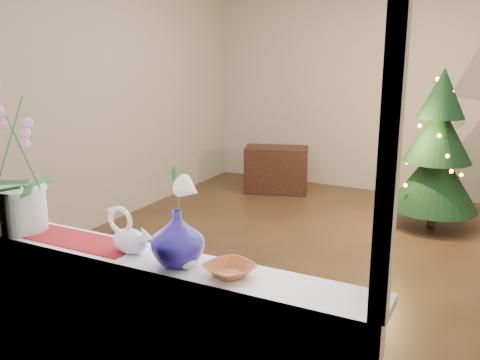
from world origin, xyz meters
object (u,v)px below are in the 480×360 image
at_px(blue_vase, 177,234).
at_px(side_table, 276,170).
at_px(paperweight, 187,261).
at_px(xmas_tree, 438,149).
at_px(orchid_pot, 17,158).
at_px(swan, 129,232).
at_px(amber_dish, 230,271).

bearing_deg(blue_vase, side_table, 108.26).
bearing_deg(paperweight, xmas_tree, 83.11).
distance_m(orchid_pot, side_table, 4.38).
distance_m(paperweight, xmas_tree, 3.86).
bearing_deg(xmas_tree, swan, -101.62).
height_order(orchid_pot, amber_dish, orchid_pot).
bearing_deg(blue_vase, swan, 178.28).
relative_size(amber_dish, xmas_tree, 0.10).
bearing_deg(amber_dish, orchid_pot, -179.78).
xyz_separation_m(amber_dish, side_table, (-1.64, 4.23, -0.65)).
height_order(blue_vase, xmas_tree, xmas_tree).
bearing_deg(amber_dish, side_table, 111.17).
relative_size(paperweight, xmas_tree, 0.04).
relative_size(blue_vase, amber_dish, 1.65).
xyz_separation_m(swan, side_table, (-1.14, 4.22, -0.73)).
relative_size(orchid_pot, amber_dish, 4.47).
bearing_deg(paperweight, swan, 174.07).
height_order(paperweight, xmas_tree, xmas_tree).
distance_m(blue_vase, side_table, 4.52).
bearing_deg(swan, blue_vase, 17.68).
relative_size(xmas_tree, side_table, 2.08).
relative_size(swan, xmas_tree, 0.14).
bearing_deg(xmas_tree, paperweight, -96.89).
xyz_separation_m(blue_vase, side_table, (-1.40, 4.23, -0.77)).
distance_m(blue_vase, amber_dish, 0.27).
height_order(amber_dish, xmas_tree, xmas_tree).
height_order(blue_vase, side_table, blue_vase).
relative_size(paperweight, amber_dish, 0.42).
bearing_deg(xmas_tree, amber_dish, -94.22).
xyz_separation_m(orchid_pot, amber_dish, (1.14, 0.00, -0.34)).
relative_size(swan, paperweight, 3.39).
xyz_separation_m(orchid_pot, swan, (0.64, 0.01, -0.26)).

